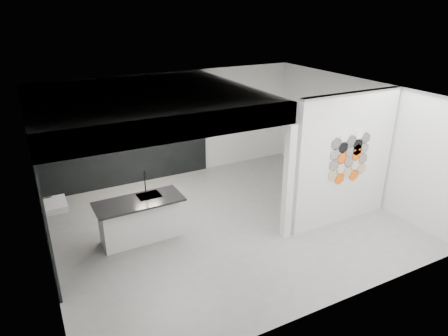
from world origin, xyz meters
TOP-DOWN VIEW (x-y plane):
  - floor at (0.00, 0.00)m, footprint 7.00×6.00m
  - partition_panel at (2.23, -1.00)m, footprint 2.45×0.15m
  - bay_clad_back at (-1.30, 2.97)m, footprint 4.40×0.04m
  - bay_clad_left at (-3.47, 1.00)m, footprint 0.04×4.00m
  - bulkhead at (-1.30, 1.00)m, footprint 4.40×4.00m
  - corner_column at (0.82, -1.00)m, footprint 0.16×0.16m
  - fascia_beam at (-1.30, -0.92)m, footprint 4.40×0.16m
  - wall_basin at (-3.24, 0.80)m, footprint 0.40×0.60m
  - display_shelf at (-1.20, 2.87)m, footprint 3.00×0.15m
  - kitchen_island at (-1.81, 0.23)m, footprint 1.70×0.78m
  - stockpot at (-2.26, 2.87)m, footprint 0.32×0.32m
  - kettle at (-0.03, 2.87)m, footprint 0.24×0.24m
  - glass_bowl at (0.15, 2.87)m, footprint 0.20×0.20m
  - glass_vase at (0.15, 2.87)m, footprint 0.12×0.12m
  - bottle_dark at (-1.66, 2.87)m, footprint 0.08×0.08m
  - utensil_cup at (-2.17, 2.87)m, footprint 0.11×0.11m
  - hex_tile_cluster at (2.26, -1.09)m, footprint 1.04×0.02m

SIDE VIEW (x-z plane):
  - floor at x=0.00m, z-range -0.01..0.00m
  - kitchen_island at x=-1.81m, z-range -0.22..1.14m
  - wall_basin at x=-3.24m, z-range 0.79..0.91m
  - bay_clad_back at x=-1.30m, z-range 0.00..2.35m
  - bay_clad_left at x=-3.47m, z-range 0.00..2.35m
  - corner_column at x=0.82m, z-range 0.00..2.35m
  - display_shelf at x=-1.20m, z-range 1.28..1.32m
  - utensil_cup at x=-2.17m, z-range 1.32..1.43m
  - glass_bowl at x=0.15m, z-range 1.32..1.43m
  - kettle at x=-0.03m, z-range 1.32..1.48m
  - glass_vase at x=0.15m, z-range 1.32..1.48m
  - partition_panel at x=2.23m, z-range 0.00..2.80m
  - bottle_dark at x=-1.66m, z-range 1.32..1.49m
  - stockpot at x=-2.26m, z-range 1.32..1.52m
  - hex_tile_cluster at x=2.26m, z-range 0.92..2.09m
  - bulkhead at x=-1.30m, z-range 2.35..2.75m
  - fascia_beam at x=-1.30m, z-range 2.35..2.75m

